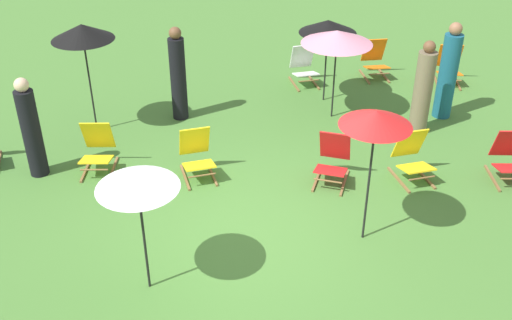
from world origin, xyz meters
The scene contains 18 objects.
ground_plane centered at (0.00, 0.00, 0.00)m, with size 40.00×40.00×0.00m, color #477A33.
deckchair_0 centered at (3.99, 5.38, 0.37)m, with size 0.54×0.80×0.83m.
deckchair_1 centered at (-0.95, 1.55, 0.37)m, with size 0.68×0.87×0.83m.
deckchair_2 centered at (1.20, 1.44, 0.37)m, with size 0.65×0.86×0.83m.
deckchair_4 centered at (0.91, 5.27, 0.37)m, with size 0.65×0.86×0.83m.
deckchair_5 centered at (4.01, 1.59, 0.37)m, with size 0.48×0.76×0.83m.
deckchair_6 centered at (2.47, 5.68, 0.37)m, with size 0.59×0.83×0.83m.
deckchair_7 centered at (-2.59, 1.69, 0.37)m, with size 0.50×0.78×0.83m.
deckchair_8 centered at (2.47, 1.56, 0.37)m, with size 0.67×0.86×0.83m.
umbrella_0 centered at (-1.28, -1.07, 1.62)m, with size 0.97×0.97×1.76m.
umbrella_1 centered at (1.29, 4.44, 1.53)m, with size 1.11×1.11×1.66m.
umbrella_2 centered at (1.52, -0.02, 1.85)m, with size 0.93×0.93×1.96m.
umbrella_3 centered at (-2.98, 3.04, 1.87)m, with size 1.07×1.07×2.01m.
umbrella_4 centered at (1.39, 3.70, 1.58)m, with size 1.30×1.30×1.71m.
person_0 centered at (-3.53, 1.53, 0.80)m, with size 0.33×0.33×1.68m.
person_1 centered at (-1.50, 3.59, 0.85)m, with size 0.41×0.41×1.78m.
person_2 centered at (2.90, 3.13, 0.81)m, with size 0.44×0.44×1.73m.
person_3 centered at (3.50, 3.78, 0.87)m, with size 0.48×0.48×1.84m.
Camera 1 is at (0.20, -6.75, 5.28)m, focal length 42.56 mm.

